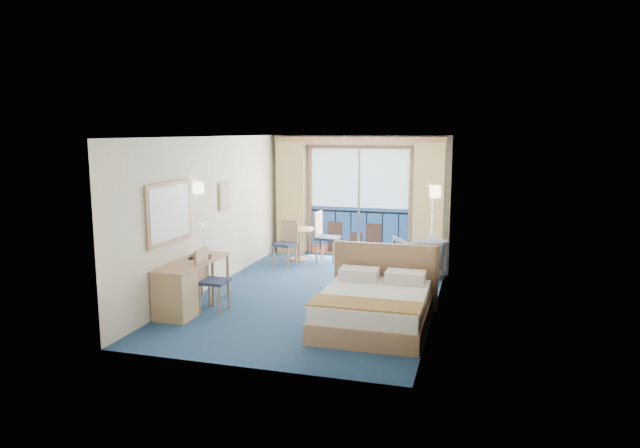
{
  "coord_description": "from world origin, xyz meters",
  "views": [
    {
      "loc": [
        2.65,
        -9.2,
        2.79
      ],
      "look_at": [
        -0.04,
        0.2,
        1.19
      ],
      "focal_mm": 32.0,
      "sensor_mm": 36.0,
      "label": 1
    }
  ],
  "objects_px": {
    "desk": "(179,289)",
    "desk_chair": "(209,276)",
    "floor_lamp": "(433,206)",
    "table_chair_a": "(324,234)",
    "nightstand": "(423,289)",
    "armchair": "(419,257)",
    "table_chair_b": "(287,240)",
    "bed": "(374,306)",
    "round_table": "(299,236)"
  },
  "relations": [
    {
      "from": "table_chair_a",
      "to": "nightstand",
      "type": "bearing_deg",
      "value": -134.5
    },
    {
      "from": "desk",
      "to": "desk_chair",
      "type": "bearing_deg",
      "value": 53.02
    },
    {
      "from": "desk_chair",
      "to": "floor_lamp",
      "type": "bearing_deg",
      "value": -41.64
    },
    {
      "from": "bed",
      "to": "table_chair_a",
      "type": "bearing_deg",
      "value": 115.64
    },
    {
      "from": "desk_chair",
      "to": "desk",
      "type": "bearing_deg",
      "value": 141.65
    },
    {
      "from": "desk",
      "to": "table_chair_b",
      "type": "height_order",
      "value": "table_chair_b"
    },
    {
      "from": "round_table",
      "to": "nightstand",
      "type": "bearing_deg",
      "value": -40.97
    },
    {
      "from": "floor_lamp",
      "to": "desk_chair",
      "type": "height_order",
      "value": "floor_lamp"
    },
    {
      "from": "nightstand",
      "to": "desk",
      "type": "xyz_separation_m",
      "value": [
        -3.5,
        -1.61,
        0.17
      ]
    },
    {
      "from": "round_table",
      "to": "table_chair_b",
      "type": "xyz_separation_m",
      "value": [
        -0.1,
        -0.52,
        0.01
      ]
    },
    {
      "from": "round_table",
      "to": "table_chair_a",
      "type": "xyz_separation_m",
      "value": [
        0.54,
        0.04,
        0.08
      ]
    },
    {
      "from": "bed",
      "to": "desk",
      "type": "distance_m",
      "value": 2.96
    },
    {
      "from": "bed",
      "to": "nightstand",
      "type": "distance_m",
      "value": 1.35
    },
    {
      "from": "bed",
      "to": "desk_chair",
      "type": "distance_m",
      "value": 2.65
    },
    {
      "from": "desk",
      "to": "desk_chair",
      "type": "height_order",
      "value": "desk_chair"
    },
    {
      "from": "armchair",
      "to": "desk_chair",
      "type": "distance_m",
      "value": 4.22
    },
    {
      "from": "nightstand",
      "to": "table_chair_a",
      "type": "bearing_deg",
      "value": 132.78
    },
    {
      "from": "table_chair_a",
      "to": "armchair",
      "type": "bearing_deg",
      "value": -107.39
    },
    {
      "from": "desk_chair",
      "to": "armchair",
      "type": "bearing_deg",
      "value": -45.66
    },
    {
      "from": "armchair",
      "to": "round_table",
      "type": "distance_m",
      "value": 2.79
    },
    {
      "from": "nightstand",
      "to": "armchair",
      "type": "xyz_separation_m",
      "value": [
        -0.25,
        1.8,
        0.13
      ]
    },
    {
      "from": "nightstand",
      "to": "table_chair_b",
      "type": "distance_m",
      "value": 3.66
    },
    {
      "from": "armchair",
      "to": "desk",
      "type": "xyz_separation_m",
      "value": [
        -3.24,
        -3.42,
        0.03
      ]
    },
    {
      "from": "nightstand",
      "to": "table_chair_a",
      "type": "height_order",
      "value": "table_chair_a"
    },
    {
      "from": "desk",
      "to": "table_chair_a",
      "type": "height_order",
      "value": "table_chair_a"
    },
    {
      "from": "bed",
      "to": "nightstand",
      "type": "xyz_separation_m",
      "value": [
        0.56,
        1.23,
        -0.04
      ]
    },
    {
      "from": "table_chair_b",
      "to": "armchair",
      "type": "bearing_deg",
      "value": 6.5
    },
    {
      "from": "table_chair_b",
      "to": "desk",
      "type": "bearing_deg",
      "value": -86.14
    },
    {
      "from": "armchair",
      "to": "nightstand",
      "type": "bearing_deg",
      "value": 68.9
    },
    {
      "from": "floor_lamp",
      "to": "table_chair_b",
      "type": "relative_size",
      "value": 1.81
    },
    {
      "from": "round_table",
      "to": "table_chair_b",
      "type": "distance_m",
      "value": 0.53
    },
    {
      "from": "bed",
      "to": "armchair",
      "type": "bearing_deg",
      "value": 84.17
    },
    {
      "from": "armchair",
      "to": "round_table",
      "type": "height_order",
      "value": "armchair"
    },
    {
      "from": "floor_lamp",
      "to": "round_table",
      "type": "height_order",
      "value": "floor_lamp"
    },
    {
      "from": "desk",
      "to": "desk_chair",
      "type": "relative_size",
      "value": 1.66
    },
    {
      "from": "floor_lamp",
      "to": "table_chair_a",
      "type": "distance_m",
      "value": 2.42
    },
    {
      "from": "floor_lamp",
      "to": "table_chair_a",
      "type": "height_order",
      "value": "floor_lamp"
    },
    {
      "from": "bed",
      "to": "desk_chair",
      "type": "height_order",
      "value": "bed"
    },
    {
      "from": "floor_lamp",
      "to": "desk",
      "type": "bearing_deg",
      "value": -129.97
    },
    {
      "from": "bed",
      "to": "floor_lamp",
      "type": "distance_m",
      "value": 3.85
    },
    {
      "from": "floor_lamp",
      "to": "desk",
      "type": "relative_size",
      "value": 1.06
    },
    {
      "from": "bed",
      "to": "table_chair_a",
      "type": "relative_size",
      "value": 1.83
    },
    {
      "from": "nightstand",
      "to": "armchair",
      "type": "height_order",
      "value": "armchair"
    },
    {
      "from": "floor_lamp",
      "to": "table_chair_a",
      "type": "bearing_deg",
      "value": 176.82
    },
    {
      "from": "table_chair_a",
      "to": "desk_chair",
      "type": "bearing_deg",
      "value": 170.79
    },
    {
      "from": "nightstand",
      "to": "desk_chair",
      "type": "height_order",
      "value": "desk_chair"
    },
    {
      "from": "armchair",
      "to": "desk",
      "type": "distance_m",
      "value": 4.71
    },
    {
      "from": "armchair",
      "to": "floor_lamp",
      "type": "xyz_separation_m",
      "value": [
        0.17,
        0.66,
        0.92
      ]
    },
    {
      "from": "table_chair_a",
      "to": "table_chair_b",
      "type": "bearing_deg",
      "value": 133.92
    },
    {
      "from": "round_table",
      "to": "table_chair_a",
      "type": "relative_size",
      "value": 0.71
    }
  ]
}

